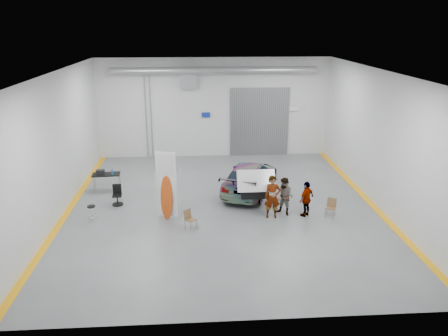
{
  "coord_description": "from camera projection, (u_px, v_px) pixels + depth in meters",
  "views": [
    {
      "loc": [
        -1.13,
        -18.18,
        7.96
      ],
      "look_at": [
        0.15,
        1.01,
        1.5
      ],
      "focal_mm": 35.0,
      "sensor_mm": 36.0,
      "label": 1
    }
  ],
  "objects": [
    {
      "name": "trunk_lid",
      "position": [
        256.0,
        178.0,
        19.1
      ],
      "size": [
        1.67,
        1.01,
        0.04
      ],
      "primitive_type": "cube",
      "color": "silver",
      "rests_on": "sedan_car"
    },
    {
      "name": "ground",
      "position": [
        222.0,
        206.0,
        19.8
      ],
      "size": [
        16.0,
        16.0,
        0.0
      ],
      "primitive_type": "plane",
      "color": "slate",
      "rests_on": "ground"
    },
    {
      "name": "folding_chair_near",
      "position": [
        191.0,
        223.0,
        17.59
      ],
      "size": [
        0.53,
        0.6,
        0.8
      ],
      "rotation": [
        0.0,
        0.0,
        0.81
      ],
      "color": "brown",
      "rests_on": "ground"
    },
    {
      "name": "room_shell",
      "position": [
        224.0,
        108.0,
        20.62
      ],
      "size": [
        14.02,
        16.18,
        6.01
      ],
      "color": "silver",
      "rests_on": "ground"
    },
    {
      "name": "folding_chair_far",
      "position": [
        330.0,
        211.0,
        18.67
      ],
      "size": [
        0.52,
        0.57,
        0.81
      ],
      "rotation": [
        0.0,
        0.0,
        -0.54
      ],
      "color": "brown",
      "rests_on": "ground"
    },
    {
      "name": "office_chair",
      "position": [
        117.0,
        196.0,
        19.9
      ],
      "size": [
        0.5,
        0.5,
        0.93
      ],
      "rotation": [
        0.0,
        0.0,
        0.07
      ],
      "color": "black",
      "rests_on": "ground"
    },
    {
      "name": "shop_stool",
      "position": [
        92.0,
        214.0,
        18.25
      ],
      "size": [
        0.35,
        0.35,
        0.69
      ],
      "rotation": [
        0.0,
        0.0,
        -0.1
      ],
      "color": "black",
      "rests_on": "ground"
    },
    {
      "name": "person_b",
      "position": [
        285.0,
        197.0,
        18.72
      ],
      "size": [
        1.03,
        1.0,
        1.67
      ],
      "primitive_type": "imported",
      "rotation": [
        0.0,
        0.0,
        -0.69
      ],
      "color": "#436E7B",
      "rests_on": "ground"
    },
    {
      "name": "surfboard_display",
      "position": [
        168.0,
        191.0,
        18.19
      ],
      "size": [
        0.86,
        0.4,
        3.13
      ],
      "rotation": [
        0.0,
        0.0,
        -0.26
      ],
      "color": "white",
      "rests_on": "ground"
    },
    {
      "name": "sedan_car",
      "position": [
        250.0,
        177.0,
        21.43
      ],
      "size": [
        3.63,
        5.33,
        1.43
      ],
      "primitive_type": "imported",
      "rotation": [
        0.0,
        0.0,
        2.78
      ],
      "color": "white",
      "rests_on": "ground"
    },
    {
      "name": "work_table",
      "position": [
        105.0,
        174.0,
        21.47
      ],
      "size": [
        1.39,
        0.78,
        1.1
      ],
      "rotation": [
        0.0,
        0.0,
        0.08
      ],
      "color": "gray",
      "rests_on": "ground"
    },
    {
      "name": "person_a",
      "position": [
        272.0,
        197.0,
        18.42
      ],
      "size": [
        0.7,
        0.47,
        1.87
      ],
      "primitive_type": "imported",
      "rotation": [
        0.0,
        0.0,
        -0.04
      ],
      "color": "brown",
      "rests_on": "ground"
    },
    {
      "name": "person_c",
      "position": [
        307.0,
        199.0,
        18.61
      ],
      "size": [
        0.93,
        0.88,
        1.57
      ],
      "primitive_type": "imported",
      "rotation": [
        0.0,
        0.0,
        3.86
      ],
      "color": "#A05835",
      "rests_on": "ground"
    }
  ]
}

